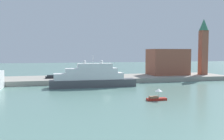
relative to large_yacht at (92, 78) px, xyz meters
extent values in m
plane|color=slate|center=(3.16, -9.32, -3.09)|extent=(400.00, 400.00, 0.00)
cube|color=gray|center=(3.16, 16.43, -2.23)|extent=(110.00, 19.49, 1.72)
cube|color=#4C4C51|center=(0.45, 0.00, -1.84)|extent=(28.40, 4.64, 2.52)
cube|color=white|center=(-0.97, 0.00, 0.49)|extent=(22.72, 4.27, 2.13)
cube|color=white|center=(-0.12, 0.00, 2.36)|extent=(17.04, 3.90, 1.60)
cube|color=white|center=(1.02, 0.00, 3.94)|extent=(11.36, 3.53, 1.56)
cylinder|color=silver|center=(0.45, 0.00, 6.07)|extent=(0.16, 0.16, 2.71)
sphere|color=white|center=(3.29, 0.00, 5.22)|extent=(1.02, 1.02, 1.02)
sphere|color=white|center=(-2.39, 0.00, 5.22)|extent=(1.02, 1.02, 1.02)
cube|color=#B22319|center=(11.70, -26.36, -2.82)|extent=(4.87, 1.45, 0.56)
cube|color=#8C6647|center=(10.97, -26.36, -2.29)|extent=(2.14, 1.16, 0.50)
cylinder|color=#B2B2B2|center=(12.19, -26.36, -1.72)|extent=(0.06, 0.06, 1.63)
cone|color=white|center=(12.19, -26.36, -0.61)|extent=(1.74, 1.74, 0.61)
cube|color=#93513D|center=(35.99, 18.79, 4.18)|extent=(16.02, 11.29, 11.10)
cube|color=#93513D|center=(51.26, 15.78, 8.18)|extent=(3.02, 3.02, 19.09)
cone|color=#387A5B|center=(51.26, 15.78, 20.20)|extent=(3.93, 3.93, 4.95)
cube|color=black|center=(-13.16, 14.18, -0.97)|extent=(4.25, 1.76, 0.81)
cube|color=#262D33|center=(-13.37, 14.18, -0.30)|extent=(2.55, 1.58, 0.51)
cylinder|color=maroon|center=(-7.23, 10.72, -0.67)|extent=(0.36, 0.36, 1.41)
sphere|color=tan|center=(-7.23, 10.72, 0.16)|extent=(0.24, 0.24, 0.24)
cylinder|color=black|center=(6.45, 7.85, -0.93)|extent=(0.46, 0.46, 0.89)
camera|label=1|loc=(-12.40, -82.35, 8.59)|focal=40.54mm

